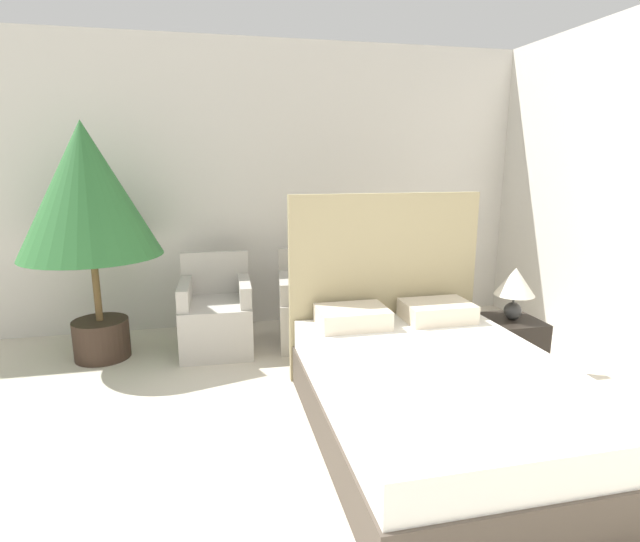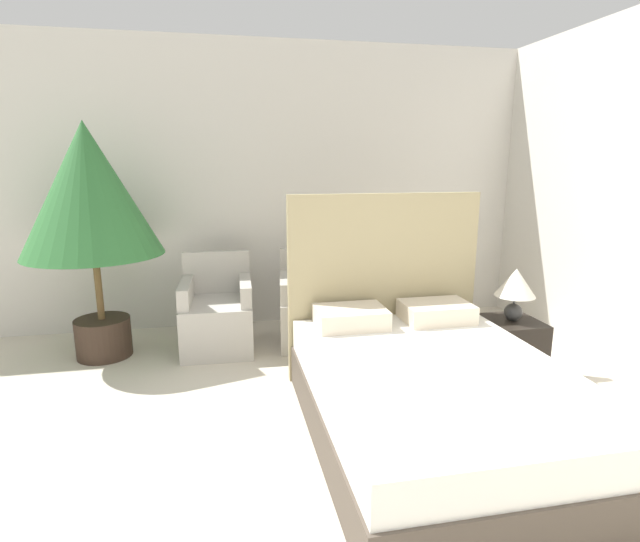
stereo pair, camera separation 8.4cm
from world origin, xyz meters
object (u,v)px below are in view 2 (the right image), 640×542
at_px(bed, 430,389).
at_px(nightstand, 510,348).
at_px(armchair_near_window_left, 217,319).
at_px(armchair_near_window_right, 313,313).
at_px(potted_palm, 89,197).
at_px(table_lamp, 515,286).

relative_size(bed, nightstand, 4.51).
relative_size(armchair_near_window_left, nightstand, 1.84).
xyz_separation_m(armchair_near_window_right, potted_palm, (-1.91, 0.02, 1.13)).
relative_size(armchair_near_window_right, nightstand, 1.84).
relative_size(armchair_near_window_left, armchair_near_window_right, 1.00).
bearing_deg(armchair_near_window_right, table_lamp, -30.44).
xyz_separation_m(nightstand, table_lamp, (-0.01, -0.01, 0.52)).
height_order(nightstand, table_lamp, table_lamp).
distance_m(bed, armchair_near_window_right, 1.83).
xyz_separation_m(armchair_near_window_left, nightstand, (2.34, -1.08, -0.05)).
relative_size(nightstand, table_lamp, 1.11).
bearing_deg(potted_palm, armchair_near_window_left, -1.03).
height_order(armchair_near_window_right, table_lamp, table_lamp).
relative_size(bed, armchair_near_window_left, 2.46).
relative_size(armchair_near_window_right, table_lamp, 2.04).
bearing_deg(nightstand, armchair_near_window_left, 155.16).
distance_m(armchair_near_window_left, nightstand, 2.58).
distance_m(armchair_near_window_left, armchair_near_window_right, 0.91).
bearing_deg(armchair_near_window_left, nightstand, -22.92).
bearing_deg(potted_palm, armchair_near_window_right, -0.55).
height_order(bed, armchair_near_window_left, bed).
relative_size(bed, armchair_near_window_right, 2.46).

